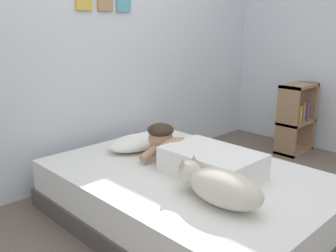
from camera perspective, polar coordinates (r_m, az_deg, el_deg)
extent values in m
plane|color=#66564C|center=(2.71, 10.38, -15.02)|extent=(12.33, 12.33, 0.00)
cube|color=silver|center=(3.43, -9.99, 13.24)|extent=(4.16, 0.10, 2.50)
cube|color=gold|center=(3.27, -12.75, 18.23)|extent=(0.15, 0.02, 0.15)
cube|color=tan|center=(3.38, -9.66, 18.26)|extent=(0.15, 0.02, 0.15)
cube|color=#59A5B2|center=(3.50, -6.82, 18.20)|extent=(0.15, 0.02, 0.15)
cube|color=#4C4742|center=(2.74, 2.95, -12.78)|extent=(1.40, 2.00, 0.14)
cube|color=white|center=(2.66, 3.01, -9.26)|extent=(1.36, 1.94, 0.23)
ellipsoid|color=white|center=(3.07, -4.78, -2.50)|extent=(0.52, 0.32, 0.11)
cube|color=white|center=(2.52, 6.72, -5.69)|extent=(0.42, 0.64, 0.18)
ellipsoid|color=tan|center=(2.73, 1.18, -3.50)|extent=(0.32, 0.20, 0.16)
sphere|color=tan|center=(2.82, -1.13, -1.99)|extent=(0.19, 0.19, 0.19)
ellipsoid|color=#332619|center=(2.80, -1.14, -0.62)|extent=(0.20, 0.20, 0.10)
cylinder|color=tan|center=(2.77, -2.35, -3.89)|extent=(0.23, 0.07, 0.14)
cylinder|color=tan|center=(2.90, 0.59, -2.99)|extent=(0.23, 0.07, 0.14)
ellipsoid|color=beige|center=(2.14, 8.72, -9.43)|extent=(0.26, 0.48, 0.20)
sphere|color=beige|center=(2.28, 3.41, -7.14)|extent=(0.15, 0.15, 0.15)
cone|color=#A79F8E|center=(2.23, 2.28, -5.65)|extent=(0.05, 0.05, 0.05)
cone|color=#A79F8E|center=(2.30, 4.00, -5.03)|extent=(0.05, 0.05, 0.05)
cylinder|color=white|center=(3.01, -1.97, -3.12)|extent=(0.09, 0.09, 0.07)
torus|color=white|center=(3.05, -1.18, -2.88)|extent=(0.05, 0.01, 0.05)
cube|color=black|center=(2.36, 6.99, -9.49)|extent=(0.07, 0.14, 0.01)
cube|color=#997251|center=(4.09, 17.70, 0.60)|extent=(0.03, 0.24, 0.75)
cube|color=#997251|center=(4.45, 20.28, 1.54)|extent=(0.03, 0.24, 0.75)
cube|color=#997251|center=(4.36, 18.64, -3.50)|extent=(0.45, 0.24, 0.03)
cube|color=#997251|center=(4.28, 19.00, 0.60)|extent=(0.45, 0.24, 0.03)
cube|color=#997251|center=(4.20, 19.47, 5.86)|extent=(0.45, 0.24, 0.03)
cube|color=#4C4C51|center=(4.09, 17.98, 1.67)|extent=(0.03, 0.17, 0.19)
cube|color=#BF723F|center=(4.12, 18.25, 1.93)|extent=(0.03, 0.17, 0.22)
cube|color=gold|center=(4.16, 18.46, 1.79)|extent=(0.04, 0.20, 0.19)
cube|color=#3F8C59|center=(4.20, 18.72, 1.60)|extent=(0.04, 0.17, 0.14)
cube|color=#BF723F|center=(4.23, 19.04, 2.13)|extent=(0.04, 0.19, 0.21)
cube|color=#3F8C59|center=(4.28, 19.29, 2.03)|extent=(0.03, 0.16, 0.18)
cube|color=#724C8C|center=(4.30, 19.48, 2.19)|extent=(0.02, 0.20, 0.20)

